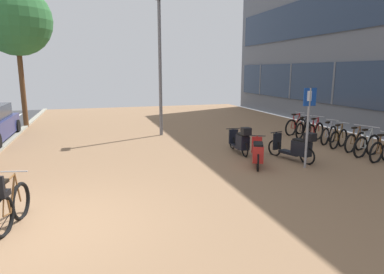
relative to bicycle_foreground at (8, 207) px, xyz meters
name	(u,v)px	position (x,y,z in m)	size (l,w,h in m)	color
ground	(132,218)	(2.14, -0.23, -0.42)	(21.00, 40.00, 0.13)	#2F3032
bicycle_foreground	(8,207)	(0.00, 0.00, 0.00)	(0.79, 1.40, 1.10)	black
bicycle_rack_00	(382,151)	(10.07, 1.55, -0.06)	(1.28, 0.47, 0.95)	black
bicycle_rack_01	(367,146)	(10.12, 2.21, -0.04)	(1.39, 0.48, 1.01)	black
bicycle_rack_02	(356,142)	(10.28, 2.87, -0.06)	(1.29, 0.52, 0.95)	black
bicycle_rack_03	(339,138)	(10.14, 3.52, -0.06)	(1.23, 0.60, 0.95)	black
bicycle_rack_04	(329,135)	(10.24, 4.18, -0.06)	(1.23, 0.68, 0.96)	black
bicycle_rack_05	(315,132)	(10.10, 4.84, -0.04)	(1.31, 0.69, 1.01)	black
bicycle_rack_06	(303,129)	(10.03, 5.50, -0.05)	(1.22, 0.70, 0.97)	black
bicycle_rack_07	(296,127)	(10.11, 6.16, -0.04)	(1.35, 0.53, 1.02)	black
scooter_near	(241,141)	(6.28, 3.71, 0.05)	(0.52, 1.70, 1.00)	black
scooter_mid	(296,147)	(7.53, 2.35, 0.05)	(0.80, 1.78, 0.99)	black
scooter_far	(258,153)	(6.13, 2.22, 0.01)	(0.95, 1.67, 0.80)	black
parking_sign	(308,119)	(7.37, 1.65, 1.04)	(0.40, 0.07, 2.30)	gray
lamp_post	(160,60)	(4.40, 7.80, 2.83)	(0.20, 0.52, 5.81)	slate
street_tree	(16,21)	(-1.66, 11.89, 4.70)	(3.30, 3.30, 6.77)	brown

